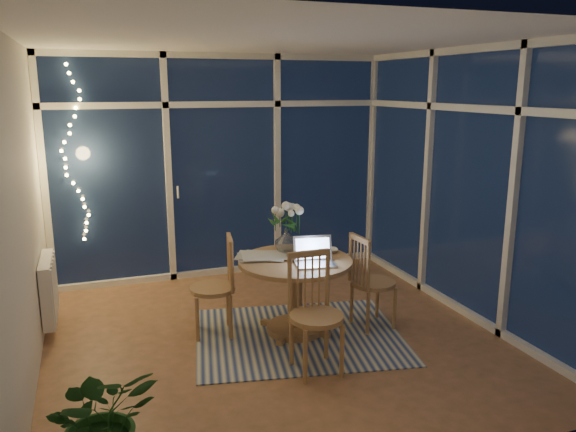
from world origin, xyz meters
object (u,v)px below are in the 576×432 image
(dining_table, at_px, (295,296))
(chair_front, at_px, (317,314))
(chair_left, at_px, (212,286))
(laptop, at_px, (316,251))
(flower_vase, at_px, (286,242))
(chair_right, at_px, (374,281))

(dining_table, xyz_separation_m, chair_front, (-0.10, -0.74, 0.13))
(chair_left, relative_size, laptop, 2.70)
(dining_table, bearing_deg, flower_vase, 90.09)
(chair_right, bearing_deg, chair_left, 72.00)
(dining_table, distance_m, chair_left, 0.76)
(dining_table, height_order, chair_left, chair_left)
(chair_front, height_order, laptop, chair_front)
(flower_vase, bearing_deg, dining_table, -89.91)
(chair_right, xyz_separation_m, flower_vase, (-0.73, 0.37, 0.35))
(chair_left, height_order, laptop, laptop)
(dining_table, bearing_deg, chair_left, 163.51)
(chair_front, bearing_deg, dining_table, 83.00)
(dining_table, height_order, laptop, laptop)
(chair_left, xyz_separation_m, chair_front, (0.62, -0.95, 0.02))
(chair_right, bearing_deg, dining_table, 75.10)
(chair_left, distance_m, flower_vase, 0.80)
(chair_left, distance_m, laptop, 1.00)
(chair_front, bearing_deg, laptop, 69.07)
(chair_right, bearing_deg, flower_vase, 58.88)
(chair_front, relative_size, flower_vase, 4.63)
(chair_right, height_order, chair_front, chair_front)
(dining_table, xyz_separation_m, chair_left, (-0.72, 0.21, 0.12))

